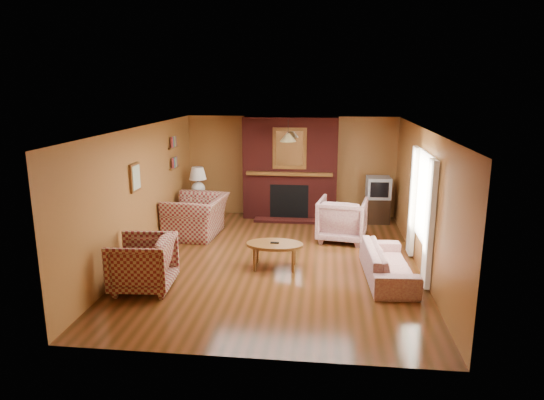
# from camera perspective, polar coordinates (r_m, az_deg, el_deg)

# --- Properties ---
(floor) EXTENTS (6.50, 6.50, 0.00)m
(floor) POSITION_cam_1_polar(r_m,az_deg,el_deg) (8.90, 0.60, -7.15)
(floor) COLOR #43270E
(floor) RESTS_ON ground
(ceiling) EXTENTS (6.50, 6.50, 0.00)m
(ceiling) POSITION_cam_1_polar(r_m,az_deg,el_deg) (8.36, 0.64, 8.43)
(ceiling) COLOR white
(ceiling) RESTS_ON wall_back
(wall_back) EXTENTS (6.50, 0.00, 6.50)m
(wall_back) POSITION_cam_1_polar(r_m,az_deg,el_deg) (11.73, 2.25, 3.96)
(wall_back) COLOR #94592D
(wall_back) RESTS_ON floor
(wall_front) EXTENTS (6.50, 0.00, 6.50)m
(wall_front) POSITION_cam_1_polar(r_m,az_deg,el_deg) (5.46, -2.90, -7.29)
(wall_front) COLOR #94592D
(wall_front) RESTS_ON floor
(wall_left) EXTENTS (0.00, 6.50, 6.50)m
(wall_left) POSITION_cam_1_polar(r_m,az_deg,el_deg) (9.14, -15.16, 0.78)
(wall_left) COLOR #94592D
(wall_left) RESTS_ON floor
(wall_right) EXTENTS (0.00, 6.50, 6.50)m
(wall_right) POSITION_cam_1_polar(r_m,az_deg,el_deg) (8.67, 17.29, -0.04)
(wall_right) COLOR #94592D
(wall_right) RESTS_ON floor
(fireplace) EXTENTS (2.20, 0.82, 2.40)m
(fireplace) POSITION_cam_1_polar(r_m,az_deg,el_deg) (11.47, 2.15, 3.66)
(fireplace) COLOR #491310
(fireplace) RESTS_ON floor
(window_right) EXTENTS (0.10, 1.85, 2.00)m
(window_right) POSITION_cam_1_polar(r_m,az_deg,el_deg) (8.49, 17.19, -0.83)
(window_right) COLOR beige
(window_right) RESTS_ON wall_right
(bookshelf) EXTENTS (0.09, 0.55, 0.71)m
(bookshelf) POSITION_cam_1_polar(r_m,az_deg,el_deg) (10.80, -11.36, 5.40)
(bookshelf) COLOR brown
(bookshelf) RESTS_ON wall_left
(botanical_print) EXTENTS (0.05, 0.40, 0.50)m
(botanical_print) POSITION_cam_1_polar(r_m,az_deg,el_deg) (8.79, -15.80, 2.57)
(botanical_print) COLOR brown
(botanical_print) RESTS_ON wall_left
(pendant_light) EXTENTS (0.36, 0.36, 0.48)m
(pendant_light) POSITION_cam_1_polar(r_m,az_deg,el_deg) (10.68, 1.91, 7.37)
(pendant_light) COLOR black
(pendant_light) RESTS_ON ceiling
(plaid_loveseat) EXTENTS (1.23, 1.38, 0.85)m
(plaid_loveseat) POSITION_cam_1_polar(r_m,az_deg,el_deg) (10.35, -8.87, -1.89)
(plaid_loveseat) COLOR maroon
(plaid_loveseat) RESTS_ON floor
(plaid_armchair) EXTENTS (0.99, 0.97, 0.85)m
(plaid_armchair) POSITION_cam_1_polar(r_m,az_deg,el_deg) (7.84, -14.98, -7.23)
(plaid_armchair) COLOR maroon
(plaid_armchair) RESTS_ON floor
(floral_sofa) EXTENTS (0.81, 1.86, 0.53)m
(floral_sofa) POSITION_cam_1_polar(r_m,az_deg,el_deg) (8.26, 13.49, -7.24)
(floral_sofa) COLOR #BFAD94
(floral_sofa) RESTS_ON floor
(floral_armchair) EXTENTS (1.09, 1.11, 0.88)m
(floral_armchair) POSITION_cam_1_polar(r_m,az_deg,el_deg) (10.02, 8.26, -2.27)
(floral_armchair) COLOR #BFAD94
(floral_armchair) RESTS_ON floor
(coffee_table) EXTENTS (0.99, 0.61, 0.47)m
(coffee_table) POSITION_cam_1_polar(r_m,az_deg,el_deg) (8.45, 0.32, -5.44)
(coffee_table) COLOR brown
(coffee_table) RESTS_ON floor
(side_table) EXTENTS (0.49, 0.49, 0.61)m
(side_table) POSITION_cam_1_polar(r_m,az_deg,el_deg) (11.49, -8.60, -0.95)
(side_table) COLOR brown
(side_table) RESTS_ON floor
(table_lamp) EXTENTS (0.41, 0.41, 0.67)m
(table_lamp) POSITION_cam_1_polar(r_m,az_deg,el_deg) (11.34, -8.72, 2.37)
(table_lamp) COLOR silver
(table_lamp) RESTS_ON side_table
(tv_stand) EXTENTS (0.56, 0.51, 0.58)m
(tv_stand) POSITION_cam_1_polar(r_m,az_deg,el_deg) (11.51, 12.27, -1.15)
(tv_stand) COLOR black
(tv_stand) RESTS_ON floor
(crt_tv) EXTENTS (0.55, 0.55, 0.49)m
(crt_tv) POSITION_cam_1_polar(r_m,az_deg,el_deg) (11.38, 12.41, 1.45)
(crt_tv) COLOR #9FA2A7
(crt_tv) RESTS_ON tv_stand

